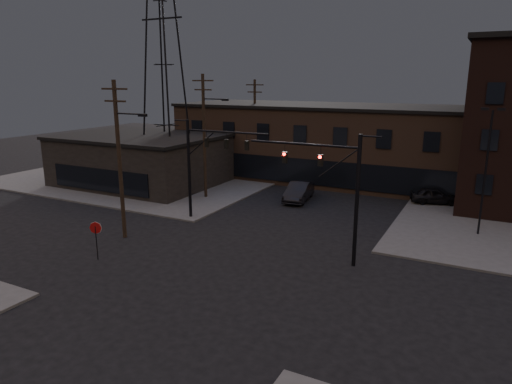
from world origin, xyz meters
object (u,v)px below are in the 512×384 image
(traffic_signal_far, at_px, (202,159))
(parked_car_lot_b, at_px, (503,208))
(stop_sign, at_px, (96,232))
(traffic_signal_near, at_px, (339,185))
(parked_car_lot_a, at_px, (435,196))
(car_crossing, at_px, (299,191))

(traffic_signal_far, height_order, parked_car_lot_b, traffic_signal_far)
(parked_car_lot_b, bearing_deg, stop_sign, 130.69)
(traffic_signal_far, bearing_deg, traffic_signal_near, -16.17)
(traffic_signal_near, relative_size, parked_car_lot_a, 1.93)
(traffic_signal_near, distance_m, traffic_signal_far, 12.57)
(parked_car_lot_a, bearing_deg, traffic_signal_near, 149.47)
(traffic_signal_far, xyz_separation_m, parked_car_lot_b, (21.30, 11.78, -4.21))
(parked_car_lot_a, relative_size, car_crossing, 0.80)
(stop_sign, bearing_deg, car_crossing, 73.48)
(traffic_signal_far, relative_size, stop_sign, 3.23)
(traffic_signal_near, relative_size, traffic_signal_far, 1.00)
(traffic_signal_near, xyz_separation_m, parked_car_lot_a, (3.78, 16.91, -4.07))
(traffic_signal_near, bearing_deg, parked_car_lot_b, 58.88)
(traffic_signal_near, xyz_separation_m, car_crossing, (-7.65, 12.75, -4.07))
(traffic_signal_near, xyz_separation_m, parked_car_lot_b, (9.22, 15.28, -4.13))
(traffic_signal_near, distance_m, parked_car_lot_a, 17.80)
(traffic_signal_near, bearing_deg, stop_sign, -154.10)
(traffic_signal_near, height_order, traffic_signal_far, same)
(stop_sign, distance_m, parked_car_lot_a, 29.01)
(parked_car_lot_b, xyz_separation_m, car_crossing, (-16.88, -2.52, 0.06))
(stop_sign, height_order, parked_car_lot_b, stop_sign)
(parked_car_lot_a, height_order, car_crossing, car_crossing)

